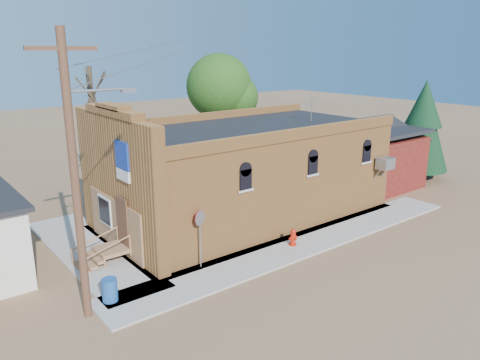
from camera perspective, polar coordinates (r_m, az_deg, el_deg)
ground at (r=19.63m, az=6.62°, el=-9.69°), size 120.00×120.00×0.00m
sidewalk_south at (r=21.17m, az=7.81°, el=-7.67°), size 19.00×2.20×0.08m
sidewalk_west at (r=21.23m, az=-17.82°, el=-8.25°), size 2.60×10.00×0.08m
brick_bar at (r=23.73m, az=0.30°, el=0.93°), size 16.40×7.97×6.30m
red_shed at (r=30.71m, az=14.87°, el=3.67°), size 5.40×6.40×4.30m
utility_pole at (r=14.83m, az=-19.34°, el=0.71°), size 3.12×0.26×9.00m
tree_bare_near at (r=27.34m, az=-17.65°, el=9.89°), size 2.80×2.80×7.65m
tree_leafy at (r=32.06m, az=-2.56°, el=11.29°), size 4.40×4.40×8.15m
evergreen_tree at (r=32.94m, az=21.39°, el=6.46°), size 3.60×3.60×6.50m
fire_hydrant at (r=20.70m, az=6.48°, el=-6.94°), size 0.43×0.40×0.75m
stop_sign at (r=18.14m, az=-4.93°, el=-5.31°), size 0.60×0.32×2.36m
trash_barrel at (r=16.91m, az=-15.60°, el=-12.78°), size 0.63×0.63×0.81m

